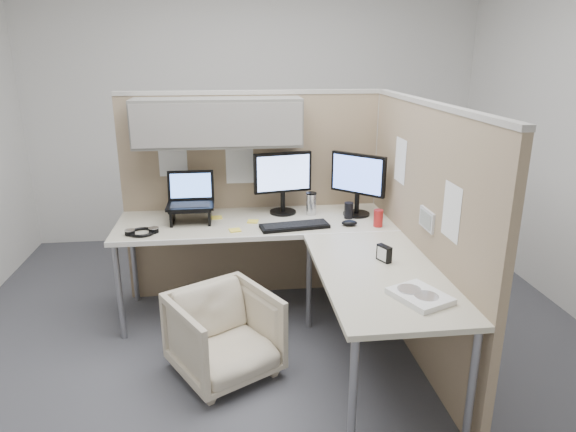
{
  "coord_description": "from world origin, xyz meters",
  "views": [
    {
      "loc": [
        -0.28,
        -3.01,
        1.91
      ],
      "look_at": [
        0.1,
        0.25,
        0.85
      ],
      "focal_mm": 32.0,
      "sensor_mm": 36.0,
      "label": 1
    }
  ],
  "objects": [
    {
      "name": "mouse",
      "position": [
        0.55,
        0.35,
        0.75
      ],
      "size": [
        0.12,
        0.08,
        0.04
      ],
      "primitive_type": "ellipsoid",
      "rotation": [
        0.0,
        0.0,
        -0.08
      ],
      "color": "black",
      "rests_on": "desk"
    },
    {
      "name": "monitor_left",
      "position": [
        0.11,
        0.7,
        1.0
      ],
      "size": [
        0.44,
        0.2,
        0.47
      ],
      "rotation": [
        0.0,
        0.0,
        0.19
      ],
      "color": "black",
      "rests_on": "desk"
    },
    {
      "name": "keyboard",
      "position": [
        0.16,
        0.35,
        0.74
      ],
      "size": [
        0.5,
        0.23,
        0.02
      ],
      "primitive_type": "cube",
      "rotation": [
        0.0,
        0.0,
        0.14
      ],
      "color": "black",
      "rests_on": "desk"
    },
    {
      "name": "sticky_note_d",
      "position": [
        -0.13,
        0.51,
        0.73
      ],
      "size": [
        0.09,
        0.09,
        0.01
      ],
      "primitive_type": "cube",
      "rotation": [
        0.0,
        0.0,
        -0.19
      ],
      "color": "yellow",
      "rests_on": "desk"
    },
    {
      "name": "monitor_right",
      "position": [
        0.66,
        0.59,
        1.0
      ],
      "size": [
        0.34,
        0.33,
        0.47
      ],
      "rotation": [
        0.0,
        0.0,
        -0.77
      ],
      "color": "black",
      "rests_on": "desk"
    },
    {
      "name": "desk_clock",
      "position": [
        0.6,
        -0.3,
        0.78
      ],
      "size": [
        0.08,
        0.1,
        0.1
      ],
      "rotation": [
        0.0,
        0.0,
        -1.13
      ],
      "color": "black",
      "rests_on": "desk"
    },
    {
      "name": "sticky_note_a",
      "position": [
        -0.26,
        0.34,
        0.73
      ],
      "size": [
        0.09,
        0.09,
        0.01
      ],
      "primitive_type": "cube",
      "rotation": [
        0.0,
        0.0,
        0.21
      ],
      "color": "yellow",
      "rests_on": "desk"
    },
    {
      "name": "desk",
      "position": [
        0.12,
        0.13,
        0.69
      ],
      "size": [
        2.0,
        1.98,
        0.73
      ],
      "color": "beige",
      "rests_on": "ground"
    },
    {
      "name": "paper_stack",
      "position": [
        0.64,
        -0.79,
        0.75
      ],
      "size": [
        0.31,
        0.34,
        0.03
      ],
      "rotation": [
        0.0,
        0.0,
        0.41
      ],
      "color": "white",
      "rests_on": "desk"
    },
    {
      "name": "partition_back",
      "position": [
        -0.22,
        0.83,
        1.1
      ],
      "size": [
        2.0,
        0.36,
        1.63
      ],
      "color": "#9C8466",
      "rests_on": "ground"
    },
    {
      "name": "soda_can_green",
      "position": [
        0.75,
        0.31,
        0.79
      ],
      "size": [
        0.07,
        0.07,
        0.12
      ],
      "primitive_type": "cylinder",
      "color": "#B21E1E",
      "rests_on": "desk"
    },
    {
      "name": "office_chair",
      "position": [
        -0.35,
        -0.24,
        0.29
      ],
      "size": [
        0.75,
        0.74,
        0.58
      ],
      "primitive_type": "imported",
      "rotation": [
        0.0,
        0.0,
        0.52
      ],
      "color": "beige",
      "rests_on": "ground"
    },
    {
      "name": "sticky_note_c",
      "position": [
        -0.39,
        0.63,
        0.73
      ],
      "size": [
        0.08,
        0.08,
        0.01
      ],
      "primitive_type": "cube",
      "rotation": [
        0.0,
        0.0,
        0.11
      ],
      "color": "yellow",
      "rests_on": "desk"
    },
    {
      "name": "travel_mug",
      "position": [
        0.32,
        0.64,
        0.82
      ],
      "size": [
        0.08,
        0.08,
        0.17
      ],
      "color": "silver",
      "rests_on": "desk"
    },
    {
      "name": "headphones",
      "position": [
        -0.88,
        0.34,
        0.74
      ],
      "size": [
        0.22,
        0.21,
        0.03
      ],
      "rotation": [
        0.0,
        0.0,
        0.19
      ],
      "color": "black",
      "rests_on": "desk"
    },
    {
      "name": "ground",
      "position": [
        0.0,
        0.0,
        0.0
      ],
      "size": [
        4.5,
        4.5,
        0.0
      ],
      "primitive_type": "plane",
      "color": "#434349",
      "rests_on": "ground"
    },
    {
      "name": "partition_right",
      "position": [
        0.9,
        -0.07,
        0.82
      ],
      "size": [
        0.07,
        2.03,
        1.63
      ],
      "color": "#9C8466",
      "rests_on": "ground"
    },
    {
      "name": "laptop_station",
      "position": [
        -0.57,
        0.59,
        0.86
      ],
      "size": [
        0.33,
        0.29,
        0.35
      ],
      "color": "black",
      "rests_on": "desk"
    },
    {
      "name": "soda_can_silver",
      "position": [
        0.58,
        0.52,
        0.79
      ],
      "size": [
        0.07,
        0.07,
        0.12
      ],
      "primitive_type": "cylinder",
      "color": "black",
      "rests_on": "desk"
    },
    {
      "name": "sticky_note_b",
      "position": [
        0.02,
        0.31,
        0.73
      ],
      "size": [
        0.08,
        0.08,
        0.01
      ],
      "primitive_type": "cube",
      "rotation": [
        0.0,
        0.0,
        0.0
      ],
      "color": "yellow",
      "rests_on": "desk"
    }
  ]
}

